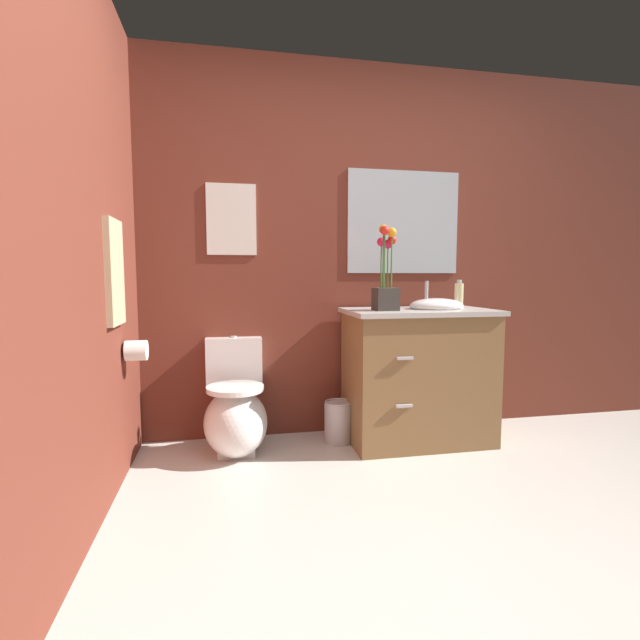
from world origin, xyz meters
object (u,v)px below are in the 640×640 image
vanity_cabinet (418,374)px  flower_vase (386,281)px  toilet_paper_roll (136,351)px  hanging_towel (115,272)px  wall_poster (231,219)px  trash_bin (338,421)px  soap_bottle (459,295)px  wall_mirror (404,222)px  toilet (235,413)px

vanity_cabinet → flower_vase: size_ratio=2.00×
vanity_cabinet → flower_vase: 0.65m
toilet_paper_roll → hanging_towel: bearing=-107.5°
vanity_cabinet → hanging_towel: hanging_towel is taller
flower_vase → wall_poster: (-0.93, 0.35, 0.39)m
trash_bin → soap_bottle: bearing=1.8°
toilet_paper_roll → wall_mirror: bearing=15.3°
toilet → wall_poster: size_ratio=1.52×
toilet → trash_bin: bearing=3.7°
hanging_towel → toilet_paper_roll: (0.06, 0.17, -0.42)m
wall_mirror → trash_bin: bearing=-156.4°
soap_bottle → wall_poster: size_ratio=0.41×
soap_bottle → wall_poster: wall_poster is taller
toilet → trash_bin: (0.66, 0.04, -0.11)m
wall_poster → hanging_towel: 0.93m
soap_bottle → hanging_towel: (-2.08, -0.44, 0.15)m
wall_poster → toilet_paper_roll: 1.03m
trash_bin → toilet_paper_roll: 1.32m
toilet → vanity_cabinet: size_ratio=0.66×
flower_vase → wall_poster: 1.07m
toilet → wall_mirror: wall_mirror is taller
vanity_cabinet → flower_vase: (-0.25, -0.05, 0.60)m
soap_bottle → hanging_towel: size_ratio=0.36×
flower_vase → wall_poster: wall_poster is taller
soap_bottle → flower_vase: bearing=-165.3°
flower_vase → hanging_towel: bearing=-169.1°
toilet → soap_bottle: (1.50, 0.07, 0.71)m
flower_vase → wall_mirror: wall_mirror is taller
soap_bottle → wall_mirror: bearing=148.7°
vanity_cabinet → hanging_towel: size_ratio=2.01×
vanity_cabinet → trash_bin: 0.61m
soap_bottle → toilet_paper_roll: (-2.02, -0.27, -0.27)m
vanity_cabinet → flower_vase: flower_vase is taller
wall_poster → flower_vase: bearing=-20.5°
trash_bin → wall_poster: bearing=161.1°
vanity_cabinet → wall_poster: bearing=166.0°
toilet_paper_roll → vanity_cabinet: bearing=5.7°
hanging_towel → toilet_paper_roll: bearing=72.5°
flower_vase → toilet_paper_roll: (-1.45, -0.12, -0.37)m
toilet_paper_roll → wall_poster: bearing=41.6°
toilet → vanity_cabinet: 1.19m
soap_bottle → hanging_towel: 2.13m
soap_bottle → vanity_cabinet: bearing=-163.5°
toilet → trash_bin: 0.67m
vanity_cabinet → hanging_towel: (-1.75, -0.34, 0.65)m
wall_poster → toilet_paper_roll: wall_poster is taller
soap_bottle → toilet: bearing=-177.3°
toilet → trash_bin: size_ratio=2.54×
soap_bottle → wall_mirror: 0.63m
flower_vase → soap_bottle: 0.60m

